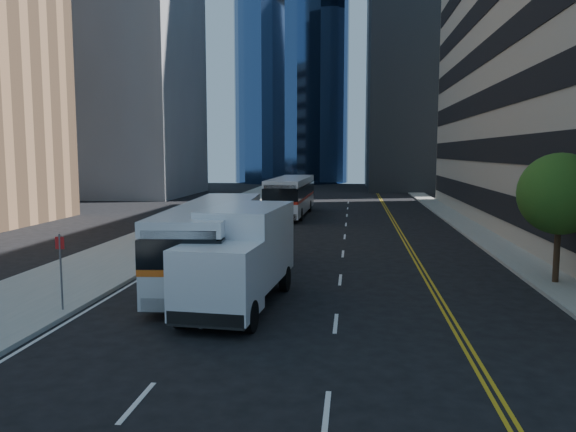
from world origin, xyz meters
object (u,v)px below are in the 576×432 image
at_px(bus_front, 214,239).
at_px(bus_rear, 291,195).
at_px(box_truck, 240,255).
at_px(street_tree, 560,194).

height_order(bus_front, bus_rear, bus_rear).
height_order(bus_front, box_truck, box_truck).
height_order(street_tree, box_truck, street_tree).
bearing_deg(bus_rear, street_tree, -59.41).
xyz_separation_m(street_tree, box_truck, (-11.81, -4.33, -1.87)).
bearing_deg(bus_front, street_tree, -1.82).
bearing_deg(bus_front, bus_rear, 84.76).
bearing_deg(bus_rear, bus_front, -90.01).
relative_size(street_tree, bus_front, 0.41).
distance_m(street_tree, bus_front, 13.84).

